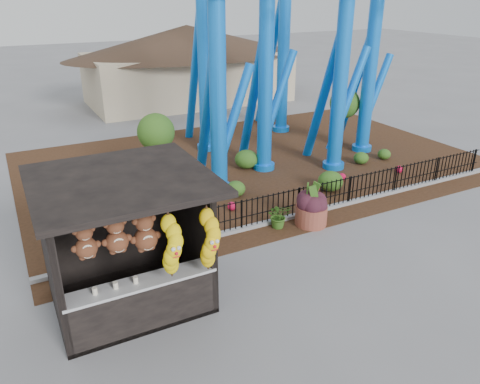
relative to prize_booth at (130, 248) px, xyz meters
name	(u,v)px	position (x,y,z in m)	size (l,w,h in m)	color
ground	(271,292)	(2.97, -0.91, -1.52)	(120.00, 120.00, 0.00)	slate
mulch_bed	(254,163)	(6.97, 7.09, -1.51)	(18.00, 12.00, 0.02)	#331E11
curb	(329,208)	(6.97, 2.09, -1.46)	(18.00, 0.18, 0.12)	gray
prize_booth	(130,248)	(0.00, 0.00, 0.00)	(3.50, 3.40, 3.12)	black
picket_fence	(352,190)	(7.87, 2.09, -1.02)	(12.20, 0.06, 1.00)	black
terracotta_planter	(311,215)	(5.82, 1.50, -1.22)	(0.96, 0.96, 0.61)	brown
planter_foliage	(312,196)	(5.82, 1.50, -0.59)	(0.70, 0.70, 0.64)	#32141D
potted_plant	(279,216)	(4.85, 1.79, -1.13)	(0.70, 0.60, 0.78)	#215F1B
landscaping	(296,170)	(7.54, 4.90, -1.19)	(8.27, 4.26, 0.73)	#2C5318
pavilion	(187,51)	(8.97, 19.09, 1.54)	(15.00, 15.00, 4.80)	#BFAD8C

